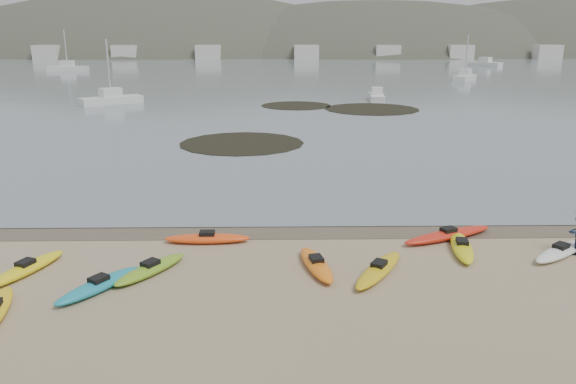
{
  "coord_description": "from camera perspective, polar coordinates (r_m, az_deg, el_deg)",
  "views": [
    {
      "loc": [
        -0.36,
        -21.49,
        7.64
      ],
      "look_at": [
        0.0,
        0.0,
        1.5
      ],
      "focal_mm": 35.0,
      "sensor_mm": 36.0,
      "label": 1
    }
  ],
  "objects": [
    {
      "name": "ground",
      "position": [
        22.81,
        -0.0,
        -3.63
      ],
      "size": [
        600.0,
        600.0,
        0.0
      ],
      "primitive_type": "plane",
      "color": "tan",
      "rests_on": "ground"
    },
    {
      "name": "moored_boats",
      "position": [
        101.94,
        1.97,
        11.93
      ],
      "size": [
        97.45,
        75.94,
        1.11
      ],
      "color": "silver",
      "rests_on": "ground"
    },
    {
      "name": "far_hills",
      "position": [
        220.35,
        9.57,
        9.6
      ],
      "size": [
        550.0,
        135.0,
        80.0
      ],
      "color": "#384235",
      "rests_on": "ground"
    },
    {
      "name": "water",
      "position": [
        321.58,
        -0.92,
        14.59
      ],
      "size": [
        1200.0,
        1200.0,
        0.0
      ],
      "primitive_type": "plane",
      "color": "slate",
      "rests_on": "ground"
    },
    {
      "name": "far_town",
      "position": [
        166.7,
        1.27,
        14.01
      ],
      "size": [
        199.0,
        5.0,
        4.0
      ],
      "color": "beige",
      "rests_on": "ground"
    },
    {
      "name": "kelp_mats",
      "position": [
        52.54,
        2.85,
        7.6
      ],
      "size": [
        21.37,
        29.18,
        0.04
      ],
      "color": "black",
      "rests_on": "water"
    },
    {
      "name": "kayaks",
      "position": [
        19.14,
        -0.63,
        -7.03
      ],
      "size": [
        20.68,
        8.7,
        0.34
      ],
      "color": "orange",
      "rests_on": "ground"
    },
    {
      "name": "wet_sand",
      "position": [
        22.53,
        0.01,
        -3.87
      ],
      "size": [
        60.0,
        60.0,
        0.0
      ],
      "primitive_type": "plane",
      "color": "brown",
      "rests_on": "ground"
    }
  ]
}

